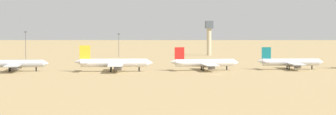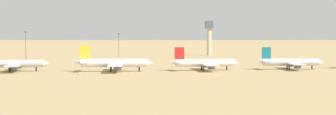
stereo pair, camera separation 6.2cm
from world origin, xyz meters
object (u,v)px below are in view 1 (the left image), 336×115
at_px(parked_jet_yellow_1, 113,63).
at_px(light_pole_mid, 119,43).
at_px(control_tower, 209,35).
at_px(light_pole_west, 26,44).
at_px(parked_jet_teal_3, 290,62).
at_px(parked_jet_navy_0, 12,64).
at_px(parked_jet_red_2, 204,63).

relative_size(parked_jet_yellow_1, light_pole_mid, 2.24).
distance_m(control_tower, light_pole_west, 132.79).
bearing_deg(light_pole_west, parked_jet_yellow_1, -67.25).
distance_m(light_pole_west, light_pole_mid, 66.98).
relative_size(parked_jet_teal_3, light_pole_mid, 2.01).
xyz_separation_m(parked_jet_navy_0, parked_jet_yellow_1, (45.05, -7.60, 0.32)).
bearing_deg(light_pole_west, parked_jet_red_2, -51.51).
bearing_deg(light_pole_west, parked_jet_navy_0, -89.10).
bearing_deg(parked_jet_navy_0, light_pole_mid, 68.97).
bearing_deg(parked_jet_yellow_1, parked_jet_red_2, 6.02).
distance_m(parked_jet_yellow_1, control_tower, 171.27).
distance_m(parked_jet_yellow_1, parked_jet_red_2, 41.96).
bearing_deg(parked_jet_navy_0, control_tower, 51.78).
bearing_deg(parked_jet_yellow_1, light_pole_west, 118.96).
distance_m(parked_jet_navy_0, light_pole_mid, 145.28).
xyz_separation_m(parked_jet_yellow_1, parked_jet_teal_3, (83.54, -0.13, -0.39)).
bearing_deg(light_pole_west, light_pole_mid, 25.68).
height_order(parked_jet_navy_0, parked_jet_teal_3, parked_jet_navy_0).
xyz_separation_m(parked_jet_navy_0, control_tower, (124.97, 143.46, 11.53)).
bearing_deg(light_pole_mid, parked_jet_teal_3, -63.56).
height_order(control_tower, light_pole_mid, control_tower).
bearing_deg(parked_jet_yellow_1, parked_jet_teal_3, 6.12).
height_order(parked_jet_navy_0, control_tower, control_tower).
height_order(parked_jet_red_2, light_pole_west, light_pole_west).
xyz_separation_m(parked_jet_navy_0, light_pole_west, (-1.63, 103.73, 6.46)).
relative_size(parked_jet_navy_0, parked_jet_red_2, 1.00).
bearing_deg(control_tower, parked_jet_teal_3, -88.63).
xyz_separation_m(parked_jet_red_2, parked_jet_teal_3, (41.59, 0.00, -0.07)).
bearing_deg(parked_jet_yellow_1, control_tower, 68.33).
bearing_deg(parked_jet_red_2, parked_jet_teal_3, 0.89).
xyz_separation_m(parked_jet_red_2, light_pole_mid, (-28.29, 140.50, 5.65)).
relative_size(parked_jet_yellow_1, control_tower, 1.43).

